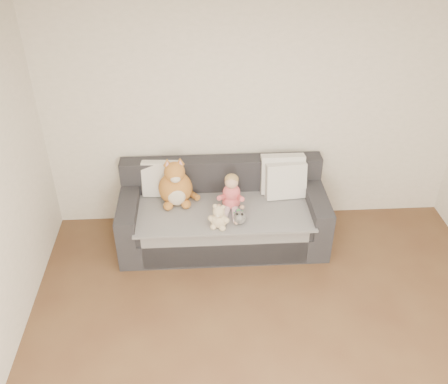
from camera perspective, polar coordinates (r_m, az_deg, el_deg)
The scene contains 10 objects.
room_shell at distance 3.60m, azimuth 7.32°, elevation -5.43°, with size 5.00×5.00×5.00m.
sofa at distance 5.45m, azimuth -0.12°, elevation -2.72°, with size 2.20×0.94×0.85m.
cushion_left at distance 5.45m, azimuth -7.09°, elevation 1.56°, with size 0.44×0.22×0.40m.
cushion_right_back at distance 5.49m, azimuth 6.69°, elevation 2.08°, with size 0.47×0.21×0.45m.
cushion_right_front at distance 5.41m, azimuth 7.06°, elevation 1.31°, with size 0.45×0.23×0.41m.
toddler at distance 5.18m, azimuth 0.83°, elevation -0.42°, with size 0.29×0.42×0.41m.
plush_cat at distance 5.30m, azimuth -5.54°, elevation 0.68°, with size 0.44×0.40×0.55m.
teddy_bear at distance 4.96m, azimuth -0.59°, elevation -3.02°, with size 0.21×0.17×0.27m.
plush_cow at distance 5.04m, azimuth 1.81°, elevation -2.94°, with size 0.13×0.20×0.16m.
sippy_cup at distance 5.12m, azimuth 1.64°, elevation -2.41°, with size 0.10×0.07×0.11m.
Camera 1 is at (-0.62, -2.30, 3.57)m, focal length 40.00 mm.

